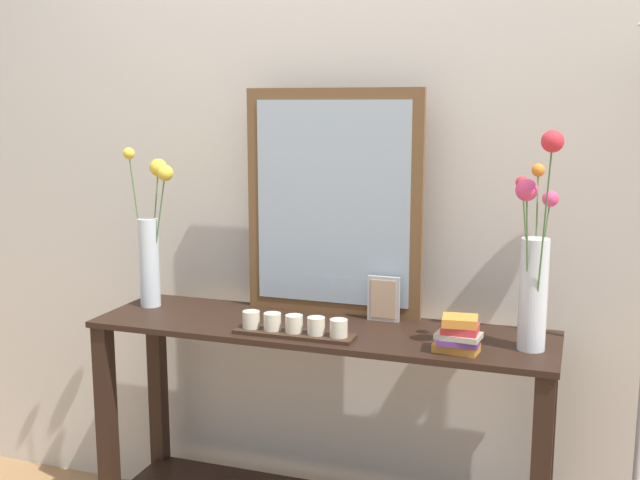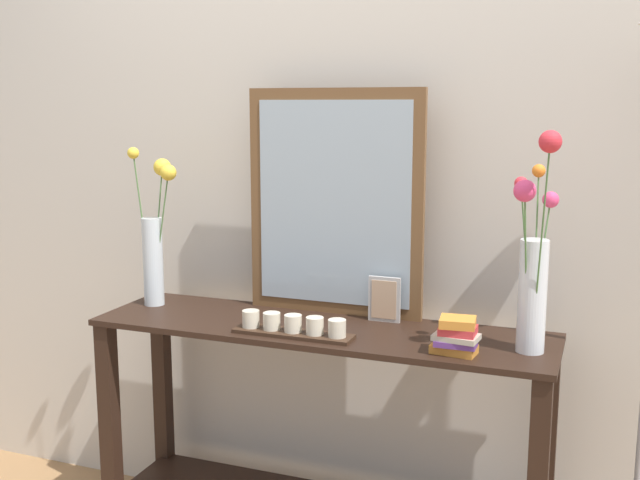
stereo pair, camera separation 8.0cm
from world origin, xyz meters
name	(u,v)px [view 1 (the left image)]	position (x,y,z in m)	size (l,w,h in m)	color
wall_back	(350,167)	(0.00, 0.33, 1.35)	(6.40, 0.08, 2.70)	beige
console_table	(320,424)	(0.00, 0.00, 0.51)	(1.53, 0.42, 0.85)	black
mirror_leaning	(333,203)	(-0.01, 0.18, 1.24)	(0.63, 0.03, 0.78)	brown
tall_vase_left	(151,241)	(-0.66, 0.05, 1.09)	(0.20, 0.11, 0.57)	silver
vase_right	(535,267)	(0.68, -0.03, 1.11)	(0.13, 0.28, 0.66)	silver
candle_tray	(294,327)	(-0.04, -0.12, 0.88)	(0.39, 0.09, 0.07)	#382316
picture_frame_small	(384,299)	(0.18, 0.13, 0.93)	(0.11, 0.01, 0.15)	#B7B2AD
book_stack	(459,335)	(0.47, -0.12, 0.91)	(0.14, 0.10, 0.11)	orange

